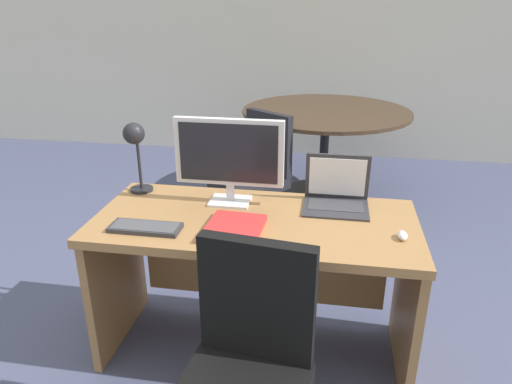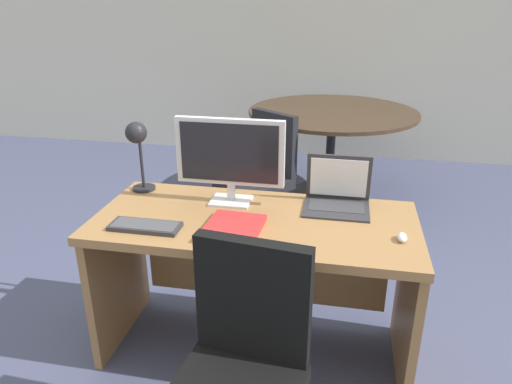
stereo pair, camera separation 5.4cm
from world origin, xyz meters
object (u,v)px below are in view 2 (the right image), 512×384
(desk, at_px, (256,255))
(meeting_table, at_px, (331,132))
(mouse, at_px, (402,237))
(monitor, at_px, (230,155))
(laptop, at_px, (338,191))
(keyboard, at_px, (145,226))
(book, at_px, (233,228))
(meeting_chair_near, at_px, (260,184))
(desk_lamp, at_px, (137,142))

(desk, relative_size, meeting_table, 1.03)
(desk, height_order, mouse, mouse)
(monitor, height_order, mouse, monitor)
(desk, distance_m, laptop, 0.51)
(monitor, distance_m, keyboard, 0.53)
(keyboard, bearing_deg, book, 7.26)
(meeting_chair_near, bearing_deg, monitor, -86.06)
(desk, relative_size, laptop, 4.77)
(desk_lamp, bearing_deg, meeting_chair_near, 71.24)
(keyboard, distance_m, meeting_chair_near, 1.69)
(book, distance_m, meeting_table, 2.33)
(laptop, xyz_separation_m, keyboard, (-0.83, -0.43, -0.06))
(desk, distance_m, meeting_chair_near, 1.42)
(desk, distance_m, desk_lamp, 0.84)
(keyboard, xyz_separation_m, meeting_chair_near, (0.22, 1.62, -0.41))
(monitor, distance_m, meeting_chair_near, 1.43)
(monitor, bearing_deg, desk_lamp, 173.96)
(mouse, bearing_deg, meeting_table, 99.75)
(desk_lamp, height_order, meeting_chair_near, desk_lamp)
(desk, relative_size, meeting_chair_near, 1.66)
(laptop, distance_m, meeting_chair_near, 1.42)
(keyboard, height_order, book, book)
(laptop, relative_size, keyboard, 1.00)
(keyboard, bearing_deg, laptop, 27.32)
(book, height_order, meeting_chair_near, meeting_chair_near)
(keyboard, relative_size, meeting_chair_near, 0.35)
(keyboard, bearing_deg, desk_lamp, 115.32)
(desk, height_order, monitor, monitor)
(meeting_table, bearing_deg, keyboard, -107.22)
(desk, bearing_deg, desk_lamp, 165.15)
(monitor, height_order, keyboard, monitor)
(monitor, distance_m, laptop, 0.56)
(mouse, relative_size, book, 0.24)
(monitor, height_order, meeting_chair_near, monitor)
(desk_lamp, bearing_deg, monitor, -6.04)
(monitor, bearing_deg, desk, -38.03)
(book, relative_size, meeting_chair_near, 0.34)
(desk, height_order, meeting_table, meeting_table)
(meeting_chair_near, bearing_deg, meeting_table, 54.87)
(desk_lamp, bearing_deg, laptop, 1.01)
(monitor, bearing_deg, meeting_table, 78.02)
(desk, distance_m, monitor, 0.51)
(desk_lamp, relative_size, meeting_table, 0.26)
(desk, distance_m, mouse, 0.71)
(laptop, xyz_separation_m, desk_lamp, (-1.02, -0.02, 0.20))
(monitor, bearing_deg, book, -74.80)
(keyboard, xyz_separation_m, mouse, (1.11, 0.10, 0.01))
(desk_lamp, bearing_deg, meeting_table, 64.56)
(monitor, height_order, book, monitor)
(keyboard, distance_m, mouse, 1.12)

